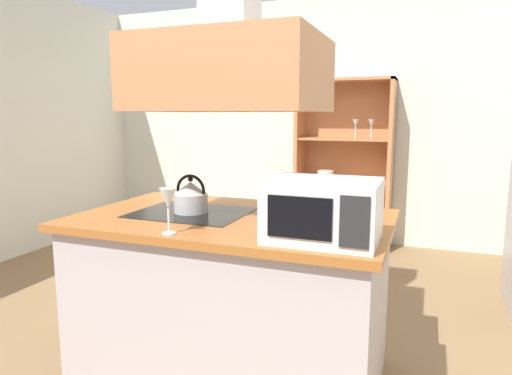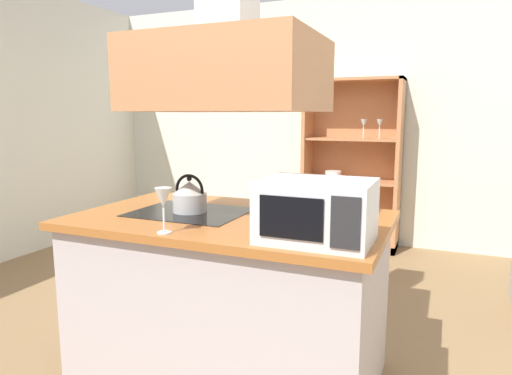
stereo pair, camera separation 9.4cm
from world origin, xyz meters
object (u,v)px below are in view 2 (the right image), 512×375
cutting_board (320,209)px  kettle (190,196)px  wine_glass_on_counter (163,200)px  microwave (317,211)px  dish_cabinet (352,174)px

cutting_board → kettle: bearing=-152.7°
cutting_board → wine_glass_on_counter: size_ratio=1.65×
cutting_board → microwave: microwave is taller
kettle → wine_glass_on_counter: kettle is taller
dish_cabinet → kettle: dish_cabinet is taller
dish_cabinet → microwave: size_ratio=3.91×
microwave → wine_glass_on_counter: size_ratio=2.23×
kettle → dish_cabinet: bearing=83.3°
dish_cabinet → microwave: dish_cabinet is taller
dish_cabinet → cutting_board: bearing=-82.9°
dish_cabinet → cutting_board: size_ratio=5.30×
dish_cabinet → microwave: 3.13m
kettle → wine_glass_on_counter: size_ratio=1.00×
dish_cabinet → kettle: 2.83m
dish_cabinet → wine_glass_on_counter: (-0.20, -3.23, 0.26)m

